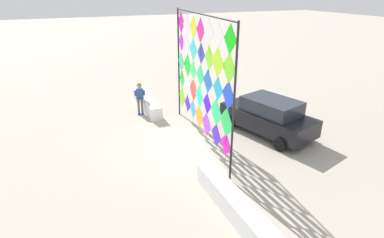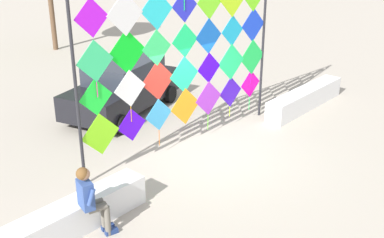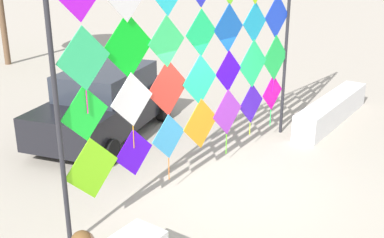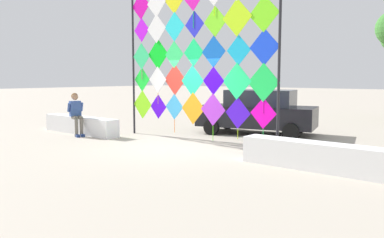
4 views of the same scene
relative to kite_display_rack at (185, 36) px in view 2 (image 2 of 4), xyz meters
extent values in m
plane|color=#ADA393|center=(-0.01, -0.70, -2.82)|extent=(120.00, 120.00, 0.00)
cube|color=white|center=(-4.37, -0.98, -2.52)|extent=(3.60, 0.54, 0.60)
cube|color=white|center=(4.35, -0.98, -2.52)|extent=(3.60, 0.54, 0.60)
cylinder|color=#232328|center=(-2.95, 0.27, -0.36)|extent=(0.07, 0.07, 4.92)
cylinder|color=#232328|center=(2.92, -0.27, -0.36)|extent=(0.07, 0.07, 4.92)
cube|color=#84F11A|center=(-2.47, 0.23, -1.77)|extent=(0.97, 0.10, 0.97)
cube|color=#4909EE|center=(-1.63, 0.16, -1.80)|extent=(0.79, 0.09, 0.80)
cube|color=#36A1E1|center=(-0.85, 0.08, -1.77)|extent=(0.80, 0.09, 0.80)
cylinder|color=orange|center=(-0.85, 0.09, -2.37)|extent=(0.02, 0.02, 0.42)
cube|color=orange|center=(-0.02, -0.01, -1.77)|extent=(0.96, 0.10, 0.96)
cube|color=purple|center=(0.79, -0.09, -1.76)|extent=(0.92, 0.10, 0.93)
cylinder|color=#53E516|center=(0.79, -0.08, -2.43)|extent=(0.02, 0.02, 0.43)
cube|color=#3C11D0|center=(1.67, -0.14, -1.80)|extent=(0.85, 0.09, 0.85)
cylinder|color=#B6E516|center=(1.67, -0.13, -2.37)|extent=(0.02, 0.02, 0.29)
cube|color=#F808BB|center=(2.48, -0.22, -1.75)|extent=(0.80, 0.09, 0.80)
cylinder|color=#16E54B|center=(2.49, -0.21, -2.35)|extent=(0.02, 0.02, 0.39)
cube|color=#1AF034|center=(-2.50, 0.25, -0.92)|extent=(0.81, 0.09, 0.82)
cube|color=white|center=(-1.64, 0.15, -0.92)|extent=(0.85, 0.09, 0.85)
cylinder|color=orange|center=(-1.64, 0.16, -1.53)|extent=(0.02, 0.02, 0.38)
cube|color=red|center=(-0.83, 0.09, -0.92)|extent=(0.97, 0.10, 0.97)
cube|color=#21E99F|center=(-0.04, -0.01, -0.95)|extent=(0.92, 0.10, 0.92)
cube|color=#3705F5|center=(0.80, -0.09, -0.94)|extent=(0.80, 0.09, 0.80)
cube|color=#20EB7B|center=(1.63, -0.16, -0.95)|extent=(0.98, 0.10, 0.99)
cube|color=#1BD750|center=(2.48, -0.24, -0.97)|extent=(0.98, 0.10, 0.98)
cylinder|color=#E516AB|center=(2.48, -0.23, -1.60)|extent=(0.02, 0.02, 0.28)
cube|color=#32DB7C|center=(-2.47, 0.21, -0.14)|extent=(0.89, 0.09, 0.89)
cylinder|color=#E5168A|center=(-2.47, 0.22, -0.75)|extent=(0.02, 0.02, 0.33)
cube|color=#0AE720|center=(-1.64, 0.17, -0.10)|extent=(0.99, 0.10, 0.99)
cube|color=#36F474|center=(-0.85, 0.08, -0.14)|extent=(0.83, 0.09, 0.83)
cylinder|color=#E516A1|center=(-0.85, 0.09, -0.72)|extent=(0.02, 0.02, 0.32)
cube|color=#19F378|center=(0.00, 0.00, -0.12)|extent=(0.81, 0.09, 0.82)
cylinder|color=#E5168B|center=(0.00, 0.01, -0.68)|extent=(0.02, 0.02, 0.30)
cube|color=blue|center=(0.79, -0.07, -0.13)|extent=(0.88, 0.09, 0.89)
cube|color=#16ADDF|center=(1.66, -0.14, -0.13)|extent=(0.80, 0.09, 0.81)
cube|color=blue|center=(2.48, -0.22, -0.09)|extent=(0.92, 0.10, 0.92)
cylinder|color=yellow|center=(2.48, -0.21, -0.70)|extent=(0.02, 0.02, 0.29)
cube|color=#C315F9|center=(-2.46, 0.23, 0.74)|extent=(0.80, 0.09, 0.80)
cube|color=white|center=(-1.67, 0.14, 0.71)|extent=(0.92, 0.10, 0.93)
cube|color=#24DDE9|center=(-0.82, 0.07, 0.70)|extent=(0.89, 0.09, 0.89)
cube|color=#262BDF|center=(0.02, 0.02, 0.69)|extent=(0.77, 0.08, 0.77)
cylinder|color=yellow|center=(0.02, 0.03, 0.11)|extent=(0.02, 0.02, 0.39)
cube|color=#79F424|center=(0.83, -0.06, 0.70)|extent=(0.84, 0.09, 0.85)
cylinder|color=#9016E5|center=(0.83, -0.05, 0.10)|extent=(0.02, 0.02, 0.35)
cylinder|color=#16E54C|center=(-2.49, 0.25, 0.89)|extent=(0.02, 0.02, 0.38)
cylinder|color=#161CE5|center=(-0.83, 0.09, 0.89)|extent=(0.02, 0.02, 0.37)
cylinder|color=#16E550|center=(-0.01, 0.00, 0.83)|extent=(0.02, 0.02, 0.48)
cylinder|color=#666056|center=(-3.77, -1.54, -2.52)|extent=(0.11, 0.11, 0.60)
cylinder|color=#666056|center=(-3.93, -1.49, -2.19)|extent=(0.35, 0.21, 0.13)
cube|color=navy|center=(-3.72, -1.55, -2.77)|extent=(0.26, 0.16, 0.09)
cylinder|color=#666056|center=(-3.73, -1.38, -2.52)|extent=(0.11, 0.11, 0.60)
cylinder|color=#666056|center=(-3.89, -1.33, -2.19)|extent=(0.35, 0.21, 0.13)
cube|color=navy|center=(-3.67, -1.39, -2.77)|extent=(0.26, 0.16, 0.09)
cube|color=#334C8C|center=(-4.07, -1.37, -1.90)|extent=(0.29, 0.40, 0.52)
sphere|color=#A37556|center=(-4.07, -1.37, -1.50)|extent=(0.22, 0.22, 0.22)
sphere|color=brown|center=(-4.09, -1.36, -1.48)|extent=(0.22, 0.22, 0.22)
cylinder|color=#334C8C|center=(-4.11, -1.59, -1.85)|extent=(0.19, 0.12, 0.31)
cylinder|color=#334C8C|center=(-3.99, -1.16, -1.85)|extent=(0.19, 0.12, 0.31)
cube|color=black|center=(0.44, 2.92, -2.20)|extent=(4.28, 2.70, 0.71)
cube|color=#282D38|center=(0.57, 2.96, -1.56)|extent=(2.54, 2.04, 0.57)
cylinder|color=black|center=(-0.64, 1.74, -2.55)|extent=(0.57, 0.34, 0.53)
cylinder|color=black|center=(-1.09, 3.38, -2.55)|extent=(0.57, 0.34, 0.53)
cylinder|color=black|center=(1.96, 2.46, -2.55)|extent=(0.57, 0.34, 0.53)
cylinder|color=black|center=(1.51, 4.10, -2.55)|extent=(0.57, 0.34, 0.53)
cylinder|color=brown|center=(3.40, 10.96, -1.16)|extent=(0.22, 0.22, 3.31)
camera|label=1|loc=(10.10, -4.69, 2.90)|focal=28.79mm
camera|label=2|loc=(-8.20, -7.52, 2.49)|focal=44.80mm
camera|label=3|loc=(-6.73, -4.57, 1.26)|focal=44.46mm
camera|label=4|loc=(7.49, -9.03, -0.83)|focal=36.91mm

